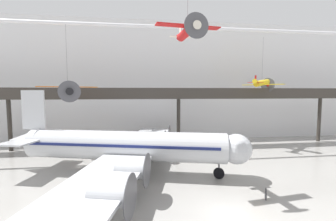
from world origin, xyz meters
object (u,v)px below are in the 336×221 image
object	(u,v)px
airliner_silver_main	(124,146)
suspended_plane_orange_highwing	(68,90)
info_sign_pedestal	(266,195)
suspended_plane_red_highwing	(188,31)
suspended_plane_yellow_lowwing	(262,83)

from	to	relation	value
airliner_silver_main	suspended_plane_orange_highwing	bearing A→B (deg)	157.27
airliner_silver_main	suspended_plane_orange_highwing	distance (m)	12.74
suspended_plane_orange_highwing	info_sign_pedestal	xyz separation A→B (m)	(22.47, -15.09, -10.25)
airliner_silver_main	suspended_plane_red_highwing	distance (m)	15.66
airliner_silver_main	suspended_plane_yellow_lowwing	distance (m)	27.64
airliner_silver_main	suspended_plane_orange_highwing	world-z (taller)	suspended_plane_orange_highwing
info_sign_pedestal	airliner_silver_main	bearing A→B (deg)	173.55
suspended_plane_orange_highwing	info_sign_pedestal	bearing A→B (deg)	35.93
suspended_plane_orange_highwing	suspended_plane_yellow_lowwing	size ratio (longest dim) A/B	1.14
suspended_plane_orange_highwing	info_sign_pedestal	size ratio (longest dim) A/B	8.93
suspended_plane_yellow_lowwing	suspended_plane_red_highwing	bearing A→B (deg)	-175.13
airliner_silver_main	info_sign_pedestal	size ratio (longest dim) A/B	28.96
suspended_plane_yellow_lowwing	info_sign_pedestal	size ratio (longest dim) A/B	7.84
suspended_plane_orange_highwing	info_sign_pedestal	world-z (taller)	suspended_plane_orange_highwing
suspended_plane_yellow_lowwing	info_sign_pedestal	bearing A→B (deg)	-155.65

